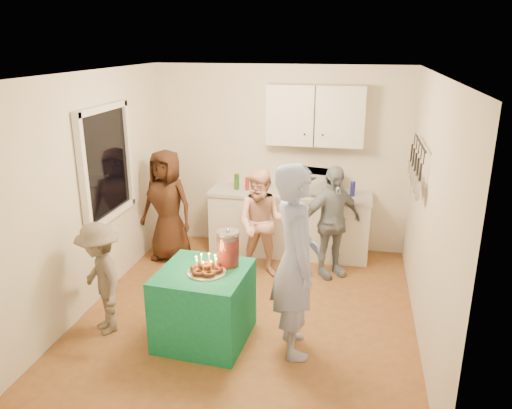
% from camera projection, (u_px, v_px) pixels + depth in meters
% --- Properties ---
extents(floor, '(4.00, 4.00, 0.00)m').
position_uv_depth(floor, '(250.00, 311.00, 5.63)').
color(floor, brown).
rests_on(floor, ground).
extents(ceiling, '(4.00, 4.00, 0.00)m').
position_uv_depth(ceiling, '(249.00, 73.00, 4.81)').
color(ceiling, white).
rests_on(ceiling, floor).
extents(back_wall, '(3.60, 3.60, 0.00)m').
position_uv_depth(back_wall, '(279.00, 159.00, 7.08)').
color(back_wall, silver).
rests_on(back_wall, floor).
extents(left_wall, '(4.00, 4.00, 0.00)m').
position_uv_depth(left_wall, '(92.00, 191.00, 5.57)').
color(left_wall, silver).
rests_on(left_wall, floor).
extents(right_wall, '(4.00, 4.00, 0.00)m').
position_uv_depth(right_wall, '(429.00, 213.00, 4.88)').
color(right_wall, silver).
rests_on(right_wall, floor).
extents(window_night, '(0.04, 1.00, 1.20)m').
position_uv_depth(window_night, '(105.00, 163.00, 5.76)').
color(window_night, black).
rests_on(window_night, left_wall).
extents(counter, '(2.20, 0.58, 0.86)m').
position_uv_depth(counter, '(289.00, 224.00, 7.04)').
color(counter, white).
rests_on(counter, floor).
extents(countertop, '(2.24, 0.62, 0.05)m').
position_uv_depth(countertop, '(290.00, 194.00, 6.90)').
color(countertop, beige).
rests_on(countertop, counter).
extents(upper_cabinet, '(1.30, 0.30, 0.80)m').
position_uv_depth(upper_cabinet, '(315.00, 115.00, 6.64)').
color(upper_cabinet, white).
rests_on(upper_cabinet, back_wall).
extents(pot_rack, '(0.12, 1.00, 0.60)m').
position_uv_depth(pot_rack, '(416.00, 166.00, 5.45)').
color(pot_rack, black).
rests_on(pot_rack, right_wall).
extents(microwave, '(0.64, 0.49, 0.32)m').
position_uv_depth(microwave, '(317.00, 182.00, 6.77)').
color(microwave, white).
rests_on(microwave, countertop).
extents(party_table, '(0.91, 0.91, 0.76)m').
position_uv_depth(party_table, '(204.00, 305.00, 5.00)').
color(party_table, '#12774C').
rests_on(party_table, floor).
extents(donut_cake, '(0.38, 0.38, 0.18)m').
position_uv_depth(donut_cake, '(206.00, 264.00, 4.81)').
color(donut_cake, '#381C0C').
rests_on(donut_cake, party_table).
extents(punch_jar, '(0.22, 0.22, 0.34)m').
position_uv_depth(punch_jar, '(228.00, 249.00, 4.96)').
color(punch_jar, red).
rests_on(punch_jar, party_table).
extents(man_birthday, '(0.65, 0.80, 1.89)m').
position_uv_depth(man_birthday, '(295.00, 261.00, 4.65)').
color(man_birthday, '#9BAAE2').
rests_on(man_birthday, floor).
extents(woman_back_left, '(0.84, 0.63, 1.54)m').
position_uv_depth(woman_back_left, '(167.00, 206.00, 6.75)').
color(woman_back_left, '#5B311A').
rests_on(woman_back_left, floor).
extents(woman_back_center, '(0.71, 0.56, 1.41)m').
position_uv_depth(woman_back_center, '(262.00, 224.00, 6.27)').
color(woman_back_center, '#E88E79').
rests_on(woman_back_center, floor).
extents(woman_back_right, '(0.90, 0.79, 1.45)m').
position_uv_depth(woman_back_right, '(331.00, 222.00, 6.28)').
color(woman_back_right, '#0F2234').
rests_on(woman_back_right, floor).
extents(child_near_left, '(0.86, 0.86, 1.19)m').
position_uv_depth(child_near_left, '(101.00, 279.00, 5.07)').
color(child_near_left, '#5E534B').
rests_on(child_near_left, floor).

